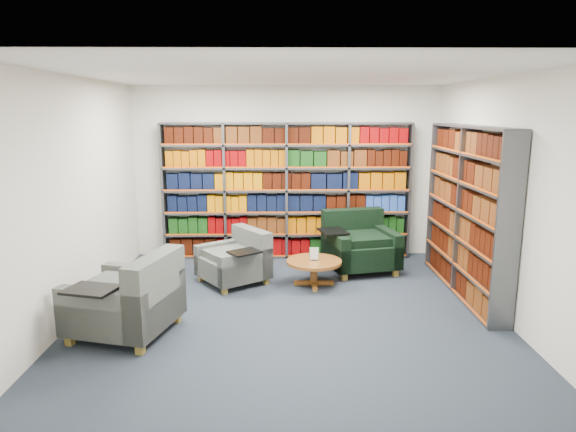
{
  "coord_description": "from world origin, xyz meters",
  "views": [
    {
      "loc": [
        -0.09,
        -5.95,
        2.4
      ],
      "look_at": [
        0.0,
        0.6,
        1.05
      ],
      "focal_mm": 32.0,
      "sensor_mm": 36.0,
      "label": 1
    }
  ],
  "objects_px": {
    "chair_green_right": "(358,246)",
    "coffee_table": "(314,265)",
    "chair_teal_left": "(238,261)",
    "chair_teal_front": "(132,302)"
  },
  "relations": [
    {
      "from": "chair_green_right",
      "to": "coffee_table",
      "type": "bearing_deg",
      "value": -133.02
    },
    {
      "from": "chair_teal_front",
      "to": "chair_green_right",
      "type": "bearing_deg",
      "value": 39.96
    },
    {
      "from": "chair_green_right",
      "to": "chair_teal_left",
      "type": "bearing_deg",
      "value": -161.41
    },
    {
      "from": "chair_teal_left",
      "to": "coffee_table",
      "type": "xyz_separation_m",
      "value": [
        1.07,
        -0.18,
        -0.01
      ]
    },
    {
      "from": "coffee_table",
      "to": "chair_teal_left",
      "type": "bearing_deg",
      "value": 170.7
    },
    {
      "from": "chair_teal_left",
      "to": "coffee_table",
      "type": "bearing_deg",
      "value": -9.3
    },
    {
      "from": "chair_teal_left",
      "to": "chair_green_right",
      "type": "relative_size",
      "value": 0.92
    },
    {
      "from": "chair_teal_left",
      "to": "chair_teal_front",
      "type": "bearing_deg",
      "value": -119.91
    },
    {
      "from": "chair_teal_front",
      "to": "chair_teal_left",
      "type": "bearing_deg",
      "value": 60.09
    },
    {
      "from": "chair_teal_front",
      "to": "coffee_table",
      "type": "distance_m",
      "value": 2.6
    }
  ]
}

